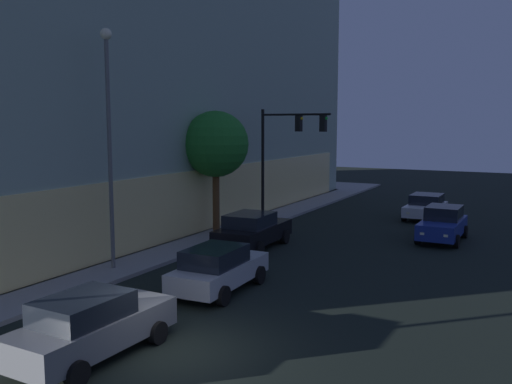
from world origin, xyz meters
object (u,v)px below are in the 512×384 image
object	(u,v)px
modern_building	(34,47)
car_black	(253,230)
car_silver	(218,268)
car_white	(426,206)
car_blue	(443,224)
street_lamp_sidewalk	(109,123)
traffic_light_far_corner	(287,141)
sidewalk_tree	(216,145)
car_grey	(91,325)

from	to	relation	value
modern_building	car_black	size ratio (longest dim) A/B	8.20
car_silver	car_white	bearing A→B (deg)	-10.77
car_silver	car_blue	world-z (taller)	car_blue
car_silver	car_blue	bearing A→B (deg)	-23.87
street_lamp_sidewalk	car_silver	xyz separation A→B (m)	(-0.34, -5.07, -4.99)
modern_building	car_silver	distance (m)	24.28
traffic_light_far_corner	sidewalk_tree	xyz separation A→B (m)	(-4.58, 1.92, -0.07)
car_silver	car_black	world-z (taller)	car_black
car_silver	car_blue	xyz separation A→B (m)	(12.35, -5.47, 0.02)
sidewalk_tree	car_grey	bearing A→B (deg)	-159.74
traffic_light_far_corner	sidewalk_tree	size ratio (longest dim) A/B	1.03
traffic_light_far_corner	street_lamp_sidewalk	size ratio (longest dim) A/B	0.70
traffic_light_far_corner	street_lamp_sidewalk	world-z (taller)	street_lamp_sidewalk
car_grey	car_silver	size ratio (longest dim) A/B	1.02
modern_building	car_black	distance (m)	20.58
modern_building	traffic_light_far_corner	size ratio (longest dim) A/B	6.09
sidewalk_tree	car_black	distance (m)	5.33
street_lamp_sidewalk	sidewalk_tree	distance (m)	8.12
modern_building	car_black	xyz separation A→B (m)	(-3.32, -17.77, -9.84)
modern_building	car_white	size ratio (longest dim) A/B	9.69
car_black	car_blue	world-z (taller)	car_blue
street_lamp_sidewalk	car_black	distance (m)	8.44
car_silver	car_white	world-z (taller)	car_silver
car_grey	car_blue	world-z (taller)	car_blue
car_blue	car_white	world-z (taller)	car_blue
sidewalk_tree	traffic_light_far_corner	bearing A→B (deg)	-22.72
traffic_light_far_corner	sidewalk_tree	distance (m)	4.97
street_lamp_sidewalk	modern_building	bearing A→B (deg)	57.39
car_grey	car_blue	bearing A→B (deg)	-16.31
sidewalk_tree	car_white	world-z (taller)	sidewalk_tree
modern_building	car_grey	xyz separation A→B (m)	(-15.93, -19.96, -9.87)
car_black	street_lamp_sidewalk	bearing A→B (deg)	154.48
car_white	modern_building	bearing A→B (deg)	110.17
car_black	car_blue	xyz separation A→B (m)	(5.85, -7.59, -0.01)
sidewalk_tree	car_silver	distance (m)	10.64
car_white	traffic_light_far_corner	bearing A→B (deg)	128.48
car_grey	car_white	size ratio (longest dim) A/B	1.11
street_lamp_sidewalk	traffic_light_far_corner	bearing A→B (deg)	-7.70
car_grey	sidewalk_tree	bearing A→B (deg)	20.26
car_black	car_white	world-z (taller)	car_black
modern_building	car_white	distance (m)	26.83
traffic_light_far_corner	car_silver	world-z (taller)	traffic_light_far_corner
traffic_light_far_corner	car_grey	bearing A→B (deg)	-169.82
car_grey	car_silver	world-z (taller)	car_grey
car_blue	car_silver	bearing A→B (deg)	156.13
car_silver	car_black	bearing A→B (deg)	18.10
modern_building	car_white	xyz separation A→B (m)	(8.59, -23.39, -9.93)
modern_building	sidewalk_tree	size ratio (longest dim) A/B	6.25
car_black	car_white	size ratio (longest dim) A/B	1.18
street_lamp_sidewalk	car_silver	bearing A→B (deg)	-93.81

